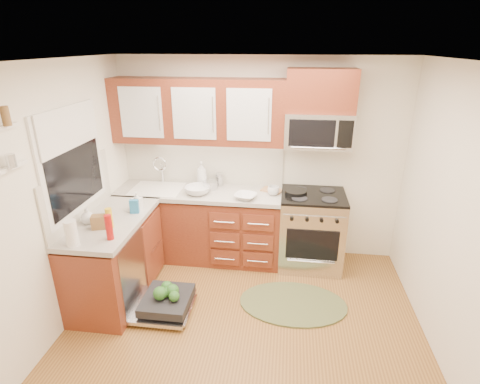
# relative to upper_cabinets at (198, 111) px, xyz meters

# --- Properties ---
(floor) EXTENTS (3.50, 3.50, 0.00)m
(floor) POSITION_rel_upper_cabinets_xyz_m (0.73, -1.57, -1.88)
(floor) COLOR brown
(floor) RESTS_ON ground
(ceiling) EXTENTS (3.50, 3.50, 0.00)m
(ceiling) POSITION_rel_upper_cabinets_xyz_m (0.73, -1.57, 0.62)
(ceiling) COLOR white
(ceiling) RESTS_ON ground
(wall_back) EXTENTS (3.50, 0.04, 2.50)m
(wall_back) POSITION_rel_upper_cabinets_xyz_m (0.73, 0.18, -0.62)
(wall_back) COLOR white
(wall_back) RESTS_ON ground
(wall_left) EXTENTS (0.04, 3.50, 2.50)m
(wall_left) POSITION_rel_upper_cabinets_xyz_m (-1.02, -1.57, -0.62)
(wall_left) COLOR white
(wall_left) RESTS_ON ground
(wall_right) EXTENTS (0.04, 3.50, 2.50)m
(wall_right) POSITION_rel_upper_cabinets_xyz_m (2.48, -1.57, -0.62)
(wall_right) COLOR white
(wall_right) RESTS_ON ground
(base_cabinet_back) EXTENTS (2.05, 0.60, 0.85)m
(base_cabinet_back) POSITION_rel_upper_cabinets_xyz_m (0.00, -0.12, -1.45)
(base_cabinet_back) COLOR #5E2215
(base_cabinet_back) RESTS_ON ground
(base_cabinet_left) EXTENTS (0.60, 1.25, 0.85)m
(base_cabinet_left) POSITION_rel_upper_cabinets_xyz_m (-0.72, -1.05, -1.45)
(base_cabinet_left) COLOR #5E2215
(base_cabinet_left) RESTS_ON ground
(countertop_back) EXTENTS (2.07, 0.64, 0.05)m
(countertop_back) POSITION_rel_upper_cabinets_xyz_m (0.00, -0.14, -0.97)
(countertop_back) COLOR #BDB7AC
(countertop_back) RESTS_ON base_cabinet_back
(countertop_left) EXTENTS (0.64, 1.27, 0.05)m
(countertop_left) POSITION_rel_upper_cabinets_xyz_m (-0.71, -1.05, -0.97)
(countertop_left) COLOR #BDB7AC
(countertop_left) RESTS_ON base_cabinet_left
(backsplash_back) EXTENTS (2.05, 0.02, 0.57)m
(backsplash_back) POSITION_rel_upper_cabinets_xyz_m (0.00, 0.16, -0.67)
(backsplash_back) COLOR beige
(backsplash_back) RESTS_ON ground
(backsplash_left) EXTENTS (0.02, 1.25, 0.57)m
(backsplash_left) POSITION_rel_upper_cabinets_xyz_m (-1.01, -1.05, -0.67)
(backsplash_left) COLOR beige
(backsplash_left) RESTS_ON ground
(upper_cabinets) EXTENTS (2.05, 0.35, 0.75)m
(upper_cabinets) POSITION_rel_upper_cabinets_xyz_m (0.00, 0.00, 0.00)
(upper_cabinets) COLOR #5E2215
(upper_cabinets) RESTS_ON ground
(cabinet_over_mw) EXTENTS (0.76, 0.35, 0.47)m
(cabinet_over_mw) POSITION_rel_upper_cabinets_xyz_m (1.41, 0.00, 0.26)
(cabinet_over_mw) COLOR #5E2215
(cabinet_over_mw) RESTS_ON ground
(range) EXTENTS (0.76, 0.64, 0.95)m
(range) POSITION_rel_upper_cabinets_xyz_m (1.41, -0.15, -1.40)
(range) COLOR silver
(range) RESTS_ON ground
(microwave) EXTENTS (0.76, 0.38, 0.40)m
(microwave) POSITION_rel_upper_cabinets_xyz_m (1.41, -0.02, -0.18)
(microwave) COLOR silver
(microwave) RESTS_ON ground
(sink) EXTENTS (0.62, 0.50, 0.26)m
(sink) POSITION_rel_upper_cabinets_xyz_m (-0.52, -0.16, -1.07)
(sink) COLOR white
(sink) RESTS_ON ground
(dishwasher) EXTENTS (0.70, 0.60, 0.20)m
(dishwasher) POSITION_rel_upper_cabinets_xyz_m (-0.13, -1.27, -1.77)
(dishwasher) COLOR silver
(dishwasher) RESTS_ON ground
(window) EXTENTS (0.03, 1.05, 1.05)m
(window) POSITION_rel_upper_cabinets_xyz_m (-1.01, -1.07, -0.32)
(window) COLOR white
(window) RESTS_ON ground
(window_blind) EXTENTS (0.02, 0.96, 0.40)m
(window_blind) POSITION_rel_upper_cabinets_xyz_m (-0.98, -1.07, 0.00)
(window_blind) COLOR white
(window_blind) RESTS_ON ground
(shelf_lower) EXTENTS (0.04, 0.40, 0.03)m
(shelf_lower) POSITION_rel_upper_cabinets_xyz_m (-0.99, -1.92, -0.12)
(shelf_lower) COLOR white
(shelf_lower) RESTS_ON ground
(rug) EXTENTS (1.21, 0.85, 0.02)m
(rug) POSITION_rel_upper_cabinets_xyz_m (1.21, -0.99, -1.86)
(rug) COLOR #576339
(rug) RESTS_ON ground
(skillet) EXTENTS (0.26, 0.26, 0.05)m
(skillet) POSITION_rel_upper_cabinets_xyz_m (1.19, -0.16, -0.90)
(skillet) COLOR black
(skillet) RESTS_ON range
(stock_pot) EXTENTS (0.24, 0.24, 0.11)m
(stock_pot) POSITION_rel_upper_cabinets_xyz_m (0.14, -0.06, -0.90)
(stock_pot) COLOR silver
(stock_pot) RESTS_ON countertop_back
(cutting_board) EXTENTS (0.30, 0.25, 0.02)m
(cutting_board) POSITION_rel_upper_cabinets_xyz_m (0.91, -0.03, -0.94)
(cutting_board) COLOR tan
(cutting_board) RESTS_ON countertop_back
(canister) EXTENTS (0.12, 0.12, 0.16)m
(canister) POSITION_rel_upper_cabinets_xyz_m (0.23, 0.07, -0.87)
(canister) COLOR silver
(canister) RESTS_ON countertop_back
(paper_towel_roll) EXTENTS (0.14, 0.14, 0.24)m
(paper_towel_roll) POSITION_rel_upper_cabinets_xyz_m (-0.81, -1.59, -0.83)
(paper_towel_roll) COLOR white
(paper_towel_roll) RESTS_ON countertop_left
(mustard_bottle) EXTENTS (0.08, 0.08, 0.20)m
(mustard_bottle) POSITION_rel_upper_cabinets_xyz_m (-0.63, -1.22, -0.85)
(mustard_bottle) COLOR gold
(mustard_bottle) RESTS_ON countertop_left
(red_bottle) EXTENTS (0.08, 0.08, 0.24)m
(red_bottle) POSITION_rel_upper_cabinets_xyz_m (-0.52, -1.44, -0.83)
(red_bottle) COLOR #A30F0D
(red_bottle) RESTS_ON countertop_left
(wooden_box) EXTENTS (0.16, 0.13, 0.14)m
(wooden_box) POSITION_rel_upper_cabinets_xyz_m (-0.73, -1.25, -0.88)
(wooden_box) COLOR brown
(wooden_box) RESTS_ON countertop_left
(blue_carton) EXTENTS (0.10, 0.07, 0.15)m
(blue_carton) POSITION_rel_upper_cabinets_xyz_m (-0.52, -0.86, -0.88)
(blue_carton) COLOR #226CA1
(blue_carton) RESTS_ON countertop_left
(bowl_a) EXTENTS (0.31, 0.31, 0.06)m
(bowl_a) POSITION_rel_upper_cabinets_xyz_m (0.61, -0.32, -0.92)
(bowl_a) COLOR #999999
(bowl_a) RESTS_ON countertop_back
(bowl_b) EXTENTS (0.34, 0.34, 0.10)m
(bowl_b) POSITION_rel_upper_cabinets_xyz_m (0.02, -0.25, -0.90)
(bowl_b) COLOR #999999
(bowl_b) RESTS_ON countertop_back
(cup) EXTENTS (0.16, 0.16, 0.11)m
(cup) POSITION_rel_upper_cabinets_xyz_m (0.93, -0.16, -0.90)
(cup) COLOR #999999
(cup) RESTS_ON countertop_back
(soap_bottle_a) EXTENTS (0.16, 0.16, 0.33)m
(soap_bottle_a) POSITION_rel_upper_cabinets_xyz_m (0.02, -0.00, -0.78)
(soap_bottle_a) COLOR #999999
(soap_bottle_a) RESTS_ON countertop_back
(soap_bottle_b) EXTENTS (0.11, 0.11, 0.21)m
(soap_bottle_b) POSITION_rel_upper_cabinets_xyz_m (-0.52, -0.78, -0.85)
(soap_bottle_b) COLOR #999999
(soap_bottle_b) RESTS_ON countertop_left
(soap_bottle_c) EXTENTS (0.17, 0.17, 0.17)m
(soap_bottle_c) POSITION_rel_upper_cabinets_xyz_m (-0.90, -1.16, -0.86)
(soap_bottle_c) COLOR #999999
(soap_bottle_c) RESTS_ON countertop_left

